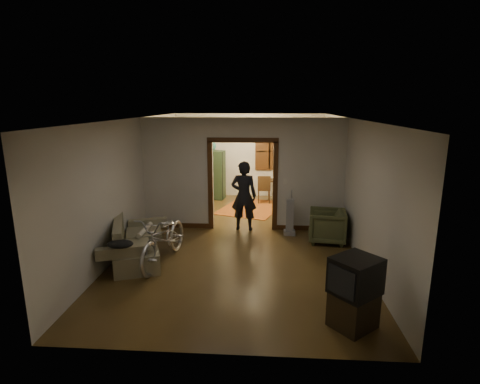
# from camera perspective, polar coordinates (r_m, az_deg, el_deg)

# --- Properties ---
(floor) EXTENTS (5.00, 8.50, 0.01)m
(floor) POSITION_cam_1_polar(r_m,az_deg,el_deg) (8.98, 0.13, -7.03)
(floor) COLOR #392812
(floor) RESTS_ON ground
(ceiling) EXTENTS (5.00, 8.50, 0.01)m
(ceiling) POSITION_cam_1_polar(r_m,az_deg,el_deg) (8.42, 0.14, 11.13)
(ceiling) COLOR white
(ceiling) RESTS_ON floor
(wall_back) EXTENTS (5.00, 0.02, 2.80)m
(wall_back) POSITION_cam_1_polar(r_m,az_deg,el_deg) (12.77, 1.36, 5.58)
(wall_back) COLOR beige
(wall_back) RESTS_ON floor
(wall_left) EXTENTS (0.02, 8.50, 2.80)m
(wall_left) POSITION_cam_1_polar(r_m,az_deg,el_deg) (9.09, -15.80, 1.90)
(wall_left) COLOR beige
(wall_left) RESTS_ON floor
(wall_right) EXTENTS (0.02, 8.50, 2.80)m
(wall_right) POSITION_cam_1_polar(r_m,az_deg,el_deg) (8.79, 16.62, 1.47)
(wall_right) COLOR beige
(wall_right) RESTS_ON floor
(partition_wall) EXTENTS (5.00, 0.14, 2.80)m
(partition_wall) POSITION_cam_1_polar(r_m,az_deg,el_deg) (9.32, 0.43, 2.68)
(partition_wall) COLOR beige
(partition_wall) RESTS_ON floor
(door_casing) EXTENTS (1.74, 0.20, 2.32)m
(door_casing) POSITION_cam_1_polar(r_m,az_deg,el_deg) (9.38, 0.43, 0.88)
(door_casing) COLOR #391F0D
(door_casing) RESTS_ON floor
(far_window) EXTENTS (0.98, 0.06, 1.28)m
(far_window) POSITION_cam_1_polar(r_m,az_deg,el_deg) (12.71, 4.53, 6.18)
(far_window) COLOR black
(far_window) RESTS_ON wall_back
(chandelier) EXTENTS (0.24, 0.24, 0.24)m
(chandelier) POSITION_cam_1_polar(r_m,az_deg,el_deg) (10.94, 0.99, 9.28)
(chandelier) COLOR #FFE0A5
(chandelier) RESTS_ON ceiling
(light_switch) EXTENTS (0.08, 0.01, 0.12)m
(light_switch) POSITION_cam_1_polar(r_m,az_deg,el_deg) (9.28, 6.89, 1.59)
(light_switch) COLOR silver
(light_switch) RESTS_ON partition_wall
(sofa) EXTENTS (1.41, 2.03, 0.85)m
(sofa) POSITION_cam_1_polar(r_m,az_deg,el_deg) (7.97, -15.62, -6.96)
(sofa) COLOR #666344
(sofa) RESTS_ON floor
(rolled_paper) EXTENTS (0.10, 0.80, 0.10)m
(rolled_paper) POSITION_cam_1_polar(r_m,az_deg,el_deg) (8.17, -14.32, -5.60)
(rolled_paper) COLOR beige
(rolled_paper) RESTS_ON sofa
(jacket) EXTENTS (0.46, 0.35, 0.13)m
(jacket) POSITION_cam_1_polar(r_m,az_deg,el_deg) (7.07, -17.79, -7.55)
(jacket) COLOR black
(jacket) RESTS_ON sofa
(bicycle) EXTENTS (0.98, 2.05, 1.04)m
(bicycle) POSITION_cam_1_polar(r_m,az_deg,el_deg) (7.63, -11.46, -6.91)
(bicycle) COLOR silver
(bicycle) RESTS_ON floor
(armchair) EXTENTS (0.92, 0.90, 0.75)m
(armchair) POSITION_cam_1_polar(r_m,az_deg,el_deg) (8.87, 13.09, -5.07)
(armchair) COLOR #464D2B
(armchair) RESTS_ON floor
(tv_stand) EXTENTS (0.76, 0.75, 0.51)m
(tv_stand) POSITION_cam_1_polar(r_m,az_deg,el_deg) (5.82, 16.86, -16.84)
(tv_stand) COLOR black
(tv_stand) RESTS_ON floor
(crt_tv) EXTENTS (0.82, 0.81, 0.52)m
(crt_tv) POSITION_cam_1_polar(r_m,az_deg,el_deg) (5.57, 17.23, -12.10)
(crt_tv) COLOR black
(crt_tv) RESTS_ON tv_stand
(vacuum) EXTENTS (0.31, 0.26, 0.89)m
(vacuum) POSITION_cam_1_polar(r_m,az_deg,el_deg) (9.14, 7.60, -3.82)
(vacuum) COLOR gray
(vacuum) RESTS_ON floor
(person) EXTENTS (0.67, 0.47, 1.76)m
(person) POSITION_cam_1_polar(r_m,az_deg,el_deg) (9.33, 0.58, -0.59)
(person) COLOR black
(person) RESTS_ON floor
(oriental_rug) EXTENTS (2.20, 2.52, 0.02)m
(oriental_rug) POSITION_cam_1_polar(r_m,az_deg,el_deg) (11.47, 1.67, -2.42)
(oriental_rug) COLOR maroon
(oriental_rug) RESTS_ON floor
(locker) EXTENTS (0.89, 0.61, 1.62)m
(locker) POSITION_cam_1_polar(r_m,az_deg,el_deg) (12.50, -4.27, 2.63)
(locker) COLOR #21341F
(locker) RESTS_ON floor
(globe) EXTENTS (0.30, 0.30, 0.30)m
(globe) POSITION_cam_1_polar(r_m,az_deg,el_deg) (12.34, -4.36, 7.80)
(globe) COLOR #1E5972
(globe) RESTS_ON locker
(desk) EXTENTS (0.94, 0.61, 0.65)m
(desk) POSITION_cam_1_polar(r_m,az_deg,el_deg) (12.51, 6.27, 0.33)
(desk) COLOR black
(desk) RESTS_ON floor
(desk_chair) EXTENTS (0.42, 0.42, 0.91)m
(desk_chair) POSITION_cam_1_polar(r_m,az_deg,el_deg) (12.02, 3.68, 0.47)
(desk_chair) COLOR black
(desk_chair) RESTS_ON floor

